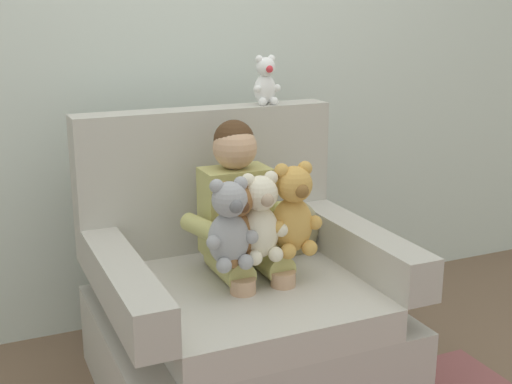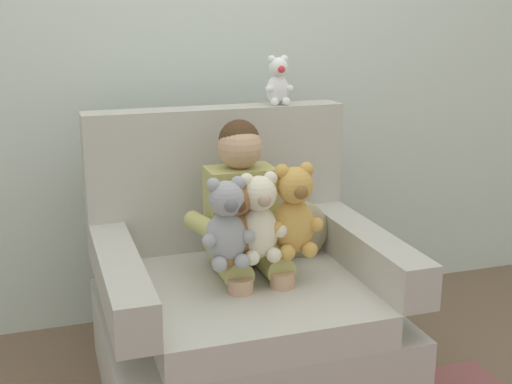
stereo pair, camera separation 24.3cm
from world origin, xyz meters
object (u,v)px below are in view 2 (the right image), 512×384
armchair (242,305)px  seated_child (245,218)px  plush_brown (235,224)px  plush_white_on_backrest (278,82)px  plush_honey (294,212)px  plush_cream (259,219)px  throw_pillow (298,231)px  plush_grey (227,225)px

armchair → seated_child: size_ratio=1.31×
plush_brown → plush_white_on_backrest: 0.73m
seated_child → plush_honey: size_ratio=2.39×
seated_child → plush_cream: 0.17m
plush_brown → plush_white_on_backrest: bearing=54.9°
plush_cream → seated_child: bearing=89.0°
seated_child → throw_pillow: (0.25, 0.10, -0.11)m
plush_brown → plush_grey: plush_grey is taller
plush_honey → plush_cream: (-0.14, -0.01, -0.01)m
armchair → plush_white_on_backrest: (0.27, 0.35, 0.82)m
seated_child → plush_honey: (0.14, -0.16, 0.06)m
plush_honey → plush_white_on_backrest: (0.11, 0.48, 0.42)m
armchair → plush_grey: bearing=-122.1°
throw_pillow → plush_honey: bearing=-114.8°
plush_cream → plush_white_on_backrest: (0.25, 0.49, 0.43)m
armchair → plush_cream: 0.41m
armchair → plush_cream: size_ratio=3.34×
plush_brown → throw_pillow: size_ratio=1.16×
plush_cream → plush_white_on_backrest: plush_white_on_backrest is taller
seated_child → throw_pillow: bearing=16.4°
plush_grey → plush_white_on_backrest: 0.76m
plush_cream → throw_pillow: (0.26, 0.27, -0.16)m
plush_white_on_backrest → seated_child: bearing=-130.1°
armchair → plush_brown: size_ratio=3.57×
plush_grey → plush_white_on_backrest: (0.37, 0.51, 0.43)m
plush_brown → plush_grey: 0.05m
plush_grey → throw_pillow: 0.50m
armchair → plush_brown: 0.41m
plush_honey → throw_pillow: (0.12, 0.26, -0.17)m
plush_cream → throw_pillow: bearing=45.6°
armchair → throw_pillow: armchair is taller
plush_grey → throw_pillow: size_ratio=1.24×
plush_white_on_backrest → throw_pillow: plush_white_on_backrest is taller
armchair → plush_cream: armchair is taller
plush_cream → throw_pillow: size_ratio=1.25×
armchair → plush_cream: (0.02, -0.14, 0.39)m
plush_grey → throw_pillow: (0.38, 0.29, -0.16)m
plush_honey → plush_grey: (-0.26, -0.03, -0.01)m
plush_brown → plush_grey: (-0.04, -0.03, 0.01)m
plush_honey → plush_brown: size_ratio=1.14×
plush_grey → throw_pillow: plush_grey is taller
seated_child → plush_white_on_backrest: size_ratio=4.01×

